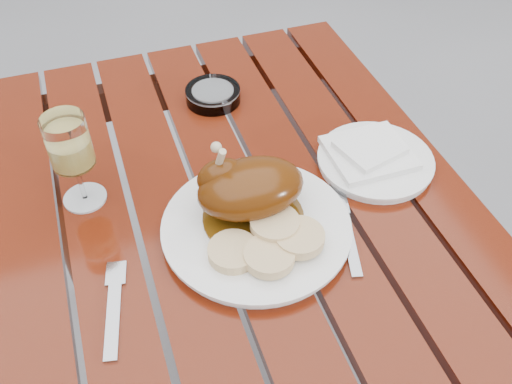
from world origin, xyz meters
TOP-DOWN VIEW (x-y plane):
  - table at (0.00, 0.00)m, footprint 0.80×1.20m
  - dinner_plate at (0.01, -0.00)m, footprint 0.35×0.35m
  - roast_duck at (0.01, 0.04)m, footprint 0.18×0.17m
  - bread_dumplings at (0.01, -0.05)m, footprint 0.18×0.13m
  - wine_glass at (-0.24, 0.17)m, footprint 0.10×0.10m
  - side_plate at (0.27, 0.08)m, footprint 0.24×0.24m
  - napkin at (0.26, 0.09)m, footprint 0.14×0.13m
  - ashtray at (0.04, 0.37)m, footprint 0.14×0.14m
  - fork at (-0.23, -0.08)m, footprint 0.05×0.16m
  - knife at (0.15, -0.05)m, footprint 0.07×0.18m

SIDE VIEW (x-z plane):
  - table at x=0.00m, z-range 0.00..0.75m
  - fork at x=-0.23m, z-range 0.75..0.76m
  - knife at x=0.15m, z-range 0.75..0.76m
  - side_plate at x=0.27m, z-range 0.75..0.77m
  - dinner_plate at x=0.01m, z-range 0.75..0.77m
  - ashtray at x=0.04m, z-range 0.75..0.78m
  - napkin at x=0.26m, z-range 0.77..0.78m
  - bread_dumplings at x=0.01m, z-range 0.77..0.80m
  - roast_duck at x=0.01m, z-range 0.75..0.88m
  - wine_glass at x=-0.24m, z-range 0.75..0.92m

